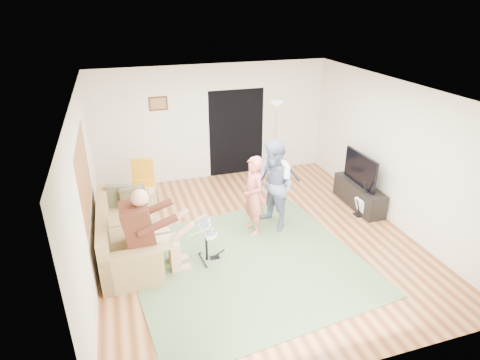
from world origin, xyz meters
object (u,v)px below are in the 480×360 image
object	(u,v)px
drum_kit	(206,245)
dining_chair	(143,194)
singer	(253,196)
guitarist	(274,186)
tv_cabinet	(359,195)
television	(360,169)
guitar_spare	(361,206)
torchiere_lamp	(276,128)
sofa	(124,238)

from	to	relation	value
drum_kit	dining_chair	xyz separation A→B (m)	(-0.84, 2.05, 0.09)
drum_kit	singer	bearing A→B (deg)	31.63
drum_kit	guitarist	bearing A→B (deg)	24.90
tv_cabinet	television	size ratio (longest dim) A/B	1.33
dining_chair	television	xyz separation A→B (m)	(4.29, -1.11, 0.46)
tv_cabinet	guitar_spare	bearing A→B (deg)	-117.54
guitarist	television	size ratio (longest dim) A/B	1.64
singer	dining_chair	size ratio (longest dim) A/B	1.38
dining_chair	torchiere_lamp	bearing A→B (deg)	24.34
sofa	guitarist	world-z (taller)	guitarist
singer	torchiere_lamp	bearing A→B (deg)	141.21
tv_cabinet	television	xyz separation A→B (m)	(-0.05, 0.00, 0.60)
drum_kit	tv_cabinet	size ratio (longest dim) A/B	0.48
torchiere_lamp	sofa	bearing A→B (deg)	-150.85
guitarist	dining_chair	world-z (taller)	guitarist
dining_chair	television	world-z (taller)	television
dining_chair	guitarist	bearing A→B (deg)	-17.40
drum_kit	tv_cabinet	distance (m)	3.62
guitar_spare	tv_cabinet	size ratio (longest dim) A/B	0.53
sofa	dining_chair	bearing A→B (deg)	71.75
sofa	television	xyz separation A→B (m)	(4.75, 0.29, 0.55)
guitar_spare	torchiere_lamp	distance (m)	2.57
sofa	tv_cabinet	bearing A→B (deg)	3.44
torchiere_lamp	tv_cabinet	world-z (taller)	torchiere_lamp
torchiere_lamp	dining_chair	world-z (taller)	torchiere_lamp
tv_cabinet	television	distance (m)	0.60
sofa	torchiere_lamp	distance (m)	4.21
tv_cabinet	television	bearing A→B (deg)	180.00
singer	dining_chair	bearing A→B (deg)	-134.18
drum_kit	torchiere_lamp	xyz separation A→B (m)	(2.27, 2.64, 1.03)
sofa	singer	bearing A→B (deg)	-0.33
drum_kit	torchiere_lamp	distance (m)	3.63
guitarist	television	world-z (taller)	guitarist
sofa	television	size ratio (longest dim) A/B	2.12
torchiere_lamp	television	size ratio (longest dim) A/B	1.83
guitarist	torchiere_lamp	xyz separation A→B (m)	(0.81, 1.97, 0.46)
singer	television	world-z (taller)	singer
drum_kit	guitar_spare	xyz separation A→B (m)	(3.30, 0.56, -0.08)
singer	tv_cabinet	distance (m)	2.54
singer	guitarist	xyz separation A→B (m)	(0.42, 0.04, 0.11)
sofa	guitar_spare	distance (m)	4.61
dining_chair	tv_cabinet	distance (m)	4.48
guitar_spare	tv_cabinet	xyz separation A→B (m)	(0.20, 0.38, 0.04)
guitar_spare	tv_cabinet	world-z (taller)	guitar_spare
sofa	television	bearing A→B (deg)	3.48
drum_kit	television	xyz separation A→B (m)	(3.45, 0.94, 0.55)
drum_kit	dining_chair	world-z (taller)	dining_chair
guitar_spare	television	xyz separation A→B (m)	(0.15, 0.38, 0.64)
sofa	guitarist	bearing A→B (deg)	0.50
sofa	singer	size ratio (longest dim) A/B	1.49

